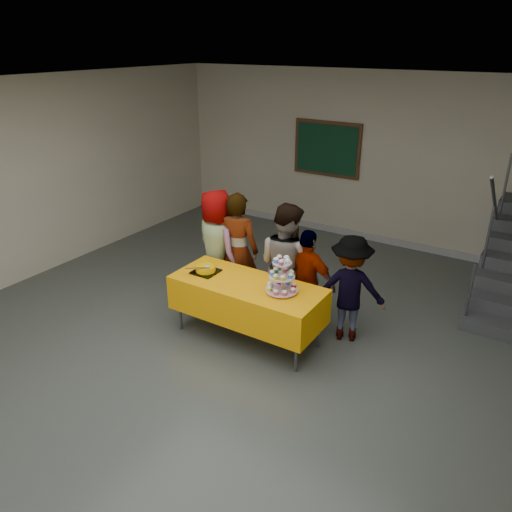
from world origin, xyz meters
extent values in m
plane|color=#4C514C|center=(0.00, 0.00, 0.00)|extent=(10.00, 10.00, 0.00)
cube|color=#BFB79A|center=(0.00, 5.00, 1.50)|extent=(8.00, 0.04, 3.00)
cube|color=silver|center=(0.00, 0.00, 3.00)|extent=(8.00, 10.00, 0.04)
cube|color=#999999|center=(0.00, 4.98, 0.06)|extent=(7.90, 0.03, 0.12)
cylinder|color=#595960|center=(-0.99, 0.70, 0.36)|extent=(0.04, 0.04, 0.73)
cylinder|color=#595960|center=(0.69, 0.70, 0.36)|extent=(0.04, 0.04, 0.73)
cylinder|color=#595960|center=(-0.99, 1.28, 0.36)|extent=(0.04, 0.04, 0.73)
cylinder|color=#595960|center=(0.69, 1.28, 0.36)|extent=(0.04, 0.04, 0.73)
cube|color=#595960|center=(-0.15, 0.99, 0.74)|extent=(1.80, 0.70, 0.02)
cube|color=#F89D04|center=(-0.15, 0.99, 0.55)|extent=(1.88, 0.78, 0.44)
cylinder|color=silver|center=(0.32, 1.01, 0.78)|extent=(0.18, 0.18, 0.01)
cylinder|color=silver|center=(0.32, 1.01, 0.98)|extent=(0.02, 0.02, 0.42)
cylinder|color=silver|center=(0.32, 1.01, 0.80)|extent=(0.38, 0.38, 0.01)
cylinder|color=silver|center=(0.32, 1.01, 0.97)|extent=(0.30, 0.30, 0.01)
cylinder|color=silver|center=(0.32, 1.01, 1.14)|extent=(0.22, 0.22, 0.01)
cube|color=black|center=(-0.75, 0.96, 0.78)|extent=(0.30, 0.30, 0.02)
cylinder|color=#FFBC00|center=(-0.75, 0.96, 0.82)|extent=(0.25, 0.25, 0.07)
ellipsoid|color=#FFBC00|center=(-0.75, 0.96, 0.86)|extent=(0.25, 0.25, 0.05)
ellipsoid|color=white|center=(-0.71, 0.93, 0.88)|extent=(0.08, 0.08, 0.02)
cube|color=silver|center=(-0.77, 0.83, 0.88)|extent=(0.30, 0.16, 0.04)
imported|color=slate|center=(-1.04, 1.60, 0.82)|extent=(0.94, 0.78, 1.63)
imported|color=slate|center=(-0.75, 1.66, 0.82)|extent=(0.68, 0.54, 1.64)
imported|color=slate|center=(0.05, 1.60, 0.82)|extent=(0.94, 0.82, 1.64)
imported|color=slate|center=(0.36, 1.58, 0.68)|extent=(0.82, 0.40, 1.36)
imported|color=slate|center=(0.89, 1.68, 0.68)|extent=(1.00, 0.77, 1.36)
cylinder|color=#595960|center=(2.10, 2.70, 0.45)|extent=(0.04, 0.04, 0.90)
cylinder|color=#595960|center=(2.10, 3.50, 0.99)|extent=(0.04, 0.04, 0.90)
cylinder|color=#595960|center=(2.10, 4.40, 1.53)|extent=(0.04, 0.04, 0.90)
cylinder|color=#595960|center=(2.10, 3.55, 1.44)|extent=(0.04, 1.85, 1.20)
cube|color=#472B16|center=(-1.00, 4.97, 1.60)|extent=(1.30, 0.04, 1.00)
cube|color=#123921|center=(-1.00, 4.94, 1.60)|extent=(1.18, 0.02, 0.88)
camera|label=1|loc=(2.81, -3.47, 3.47)|focal=35.00mm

